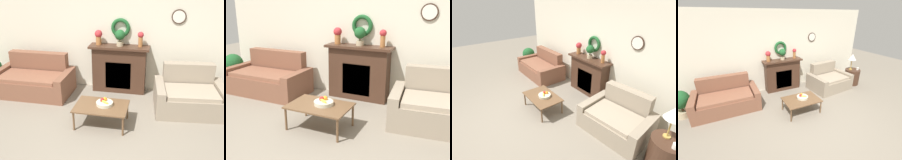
{
  "view_description": "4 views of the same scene",
  "coord_description": "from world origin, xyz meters",
  "views": [
    {
      "loc": [
        0.95,
        -3.25,
        2.72
      ],
      "look_at": [
        0.06,
        1.23,
        0.77
      ],
      "focal_mm": 42.0,
      "sensor_mm": 36.0,
      "label": 1
    },
    {
      "loc": [
        1.83,
        -2.46,
        1.97
      ],
      "look_at": [
        -0.01,
        1.43,
        0.66
      ],
      "focal_mm": 42.0,
      "sensor_mm": 36.0,
      "label": 2
    },
    {
      "loc": [
        3.3,
        -0.94,
        2.76
      ],
      "look_at": [
        0.09,
        1.44,
        0.75
      ],
      "focal_mm": 28.0,
      "sensor_mm": 36.0,
      "label": 3
    },
    {
      "loc": [
        -1.84,
        -2.22,
        2.52
      ],
      "look_at": [
        -0.18,
        1.38,
        0.79
      ],
      "focal_mm": 24.0,
      "sensor_mm": 36.0,
      "label": 4
    }
  ],
  "objects": [
    {
      "name": "ground_plane",
      "position": [
        0.0,
        0.0,
        0.0
      ],
      "size": [
        16.0,
        16.0,
        0.0
      ],
      "primitive_type": "plane",
      "color": "gray"
    },
    {
      "name": "wall_back",
      "position": [
        0.0,
        2.62,
        1.35
      ],
      "size": [
        6.8,
        0.15,
        2.7
      ],
      "color": "beige",
      "rests_on": "ground_plane"
    },
    {
      "name": "fireplace",
      "position": [
        0.0,
        2.41,
        0.56
      ],
      "size": [
        1.37,
        0.41,
        1.11
      ],
      "color": "#42281C",
      "rests_on": "ground_plane"
    },
    {
      "name": "couch_left",
      "position": [
        -1.93,
        1.92,
        0.31
      ],
      "size": [
        1.76,
        0.98,
        0.89
      ],
      "rotation": [
        0.0,
        0.0,
        -0.0
      ],
      "color": "brown",
      "rests_on": "ground_plane"
    },
    {
      "name": "loveseat_right",
      "position": [
        1.57,
        1.78,
        0.31
      ],
      "size": [
        1.48,
        1.13,
        0.9
      ],
      "rotation": [
        0.0,
        0.0,
        0.1
      ],
      "color": "gray",
      "rests_on": "ground_plane"
    },
    {
      "name": "coffee_table",
      "position": [
        -0.07,
        0.87,
        0.36
      ],
      "size": [
        0.98,
        0.66,
        0.39
      ],
      "color": "brown",
      "rests_on": "ground_plane"
    },
    {
      "name": "fruit_bowl",
      "position": [
        -0.02,
        0.91,
        0.43
      ],
      "size": [
        0.31,
        0.31,
        0.12
      ],
      "color": "beige",
      "rests_on": "coffee_table"
    },
    {
      "name": "vase_on_mantel_left",
      "position": [
        -0.48,
        2.42,
        1.3
      ],
      "size": [
        0.17,
        0.17,
        0.34
      ],
      "color": "#AD6B38",
      "rests_on": "fireplace"
    },
    {
      "name": "vase_on_mantel_right",
      "position": [
        0.47,
        2.42,
        1.31
      ],
      "size": [
        0.13,
        0.13,
        0.34
      ],
      "color": "#AD6B38",
      "rests_on": "fireplace"
    },
    {
      "name": "potted_plant_on_mantel",
      "position": [
        0.01,
        2.4,
        1.33
      ],
      "size": [
        0.23,
        0.23,
        0.37
      ],
      "color": "tan",
      "rests_on": "fireplace"
    },
    {
      "name": "potted_plant_floor_by_couch",
      "position": [
        -3.03,
        1.97,
        0.46
      ],
      "size": [
        0.48,
        0.48,
        0.76
      ],
      "color": "tan",
      "rests_on": "ground_plane"
    }
  ]
}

